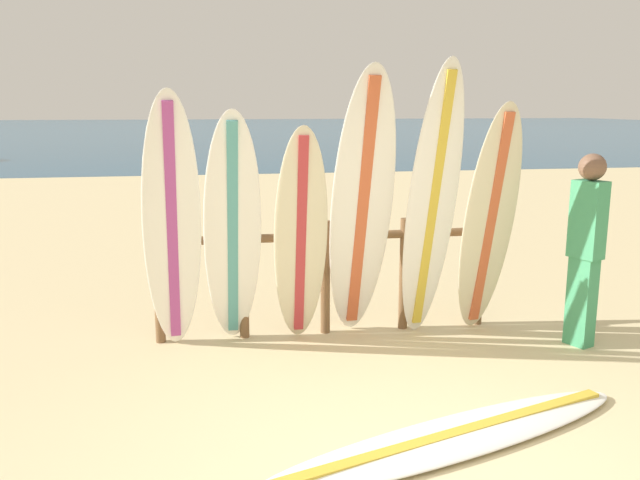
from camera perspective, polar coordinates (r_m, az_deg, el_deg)
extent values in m
cube|color=navy|center=(61.17, -8.74, 9.42)|extent=(120.00, 80.00, 0.01)
cylinder|color=brown|center=(6.26, -13.75, -3.77)|extent=(0.09, 0.09, 1.10)
cylinder|color=brown|center=(6.25, -6.60, -3.53)|extent=(0.09, 0.09, 1.10)
cylinder|color=brown|center=(6.33, 0.46, -3.25)|extent=(0.09, 0.09, 1.10)
cylinder|color=brown|center=(6.51, 7.23, -2.92)|extent=(0.09, 0.09, 1.10)
cylinder|color=brown|center=(6.78, 13.55, -2.59)|extent=(0.09, 0.09, 1.10)
cylinder|color=brown|center=(6.24, 0.46, 0.31)|extent=(3.21, 0.08, 0.08)
ellipsoid|color=white|center=(5.73, -12.62, 1.09)|extent=(0.55, 0.79, 2.31)
cube|color=#A53F8C|center=(5.73, -12.62, 1.09)|extent=(0.14, 0.72, 2.13)
ellipsoid|color=white|center=(5.81, -7.54, 0.61)|extent=(0.52, 0.80, 2.15)
cube|color=teal|center=(5.81, -7.54, 0.61)|extent=(0.11, 0.74, 1.99)
ellipsoid|color=beige|center=(5.91, -1.68, 0.22)|extent=(0.49, 0.57, 2.01)
cube|color=#B73338|center=(5.91, -1.68, 0.22)|extent=(0.09, 0.53, 1.86)
ellipsoid|color=white|center=(5.97, 3.60, 2.79)|extent=(0.60, 0.83, 2.52)
cube|color=#CC5933|center=(5.97, 3.60, 2.79)|extent=(0.13, 0.76, 2.33)
ellipsoid|color=white|center=(6.01, 9.59, 2.94)|extent=(0.52, 0.74, 2.57)
cube|color=gold|center=(6.01, 9.59, 2.94)|extent=(0.14, 0.67, 2.37)
ellipsoid|color=beige|center=(6.35, 14.35, 1.56)|extent=(0.58, 0.62, 2.21)
cube|color=#CC5933|center=(6.35, 14.35, 1.56)|extent=(0.15, 0.55, 2.04)
ellipsoid|color=white|center=(4.60, 11.42, -16.31)|extent=(2.90, 1.40, 0.07)
cube|color=gold|center=(4.60, 11.42, -16.31)|extent=(2.54, 0.92, 0.08)
cube|color=#3F9966|center=(6.50, 21.56, -4.96)|extent=(0.23, 0.27, 0.82)
cube|color=#3F9966|center=(6.34, 22.07, 1.64)|extent=(0.27, 0.33, 0.69)
sphere|color=brown|center=(6.28, 22.39, 5.83)|extent=(0.24, 0.24, 0.24)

